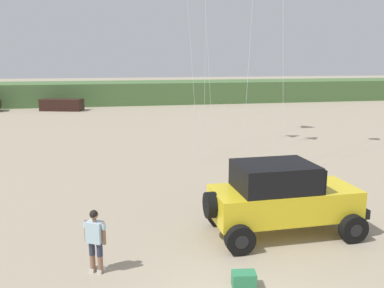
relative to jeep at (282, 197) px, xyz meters
name	(u,v)px	position (x,y,z in m)	size (l,w,h in m)	color
dune_ridge	(115,93)	(-4.50, 39.44, 0.06)	(90.00, 7.51, 2.52)	#4C703D
jeep	(282,197)	(0.00, 0.00, 0.00)	(4.88, 2.47, 2.26)	yellow
person_watching	(95,238)	(-5.51, -1.29, -0.26)	(0.56, 0.44, 1.67)	#8C664C
cooler_box	(244,280)	(-2.07, -2.69, -1.01)	(0.56, 0.36, 0.38)	#2D7F51
distant_sedan	(62,105)	(-9.99, 33.12, -0.60)	(4.20, 1.70, 1.20)	black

